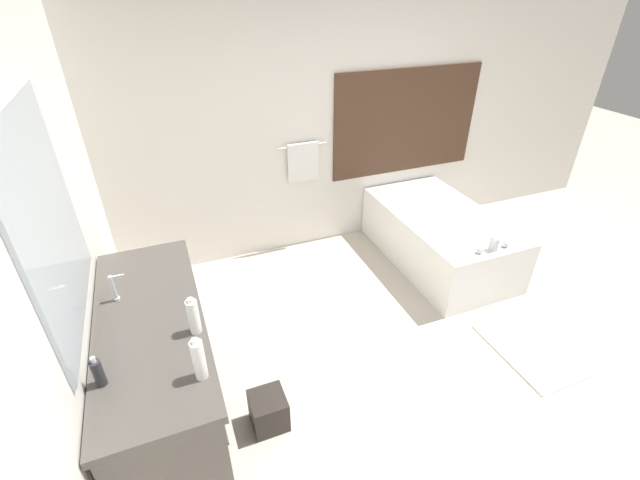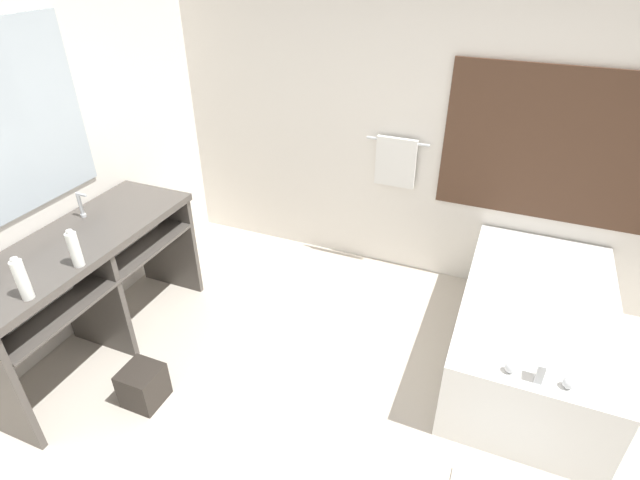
# 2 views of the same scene
# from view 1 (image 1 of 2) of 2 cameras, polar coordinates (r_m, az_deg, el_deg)

# --- Properties ---
(ground_plane) EXTENTS (16.00, 16.00, 0.00)m
(ground_plane) POSITION_cam_1_polar(r_m,az_deg,el_deg) (3.51, 15.68, -17.33)
(ground_plane) COLOR beige
(ground_plane) RESTS_ON ground
(wall_back_with_blinds) EXTENTS (7.40, 0.13, 2.70)m
(wall_back_with_blinds) POSITION_cam_1_polar(r_m,az_deg,el_deg) (4.45, 1.48, 15.60)
(wall_back_with_blinds) COLOR white
(wall_back_with_blinds) RESTS_ON ground_plane
(wall_left_with_mirror) EXTENTS (0.08, 7.40, 2.70)m
(wall_left_with_mirror) POSITION_cam_1_polar(r_m,az_deg,el_deg) (2.18, -32.81, -8.47)
(wall_left_with_mirror) COLOR white
(wall_left_with_mirror) RESTS_ON ground_plane
(vanity_counter) EXTENTS (0.61, 1.63, 0.89)m
(vanity_counter) POSITION_cam_1_polar(r_m,az_deg,el_deg) (2.88, -20.92, -12.98)
(vanity_counter) COLOR #4C4742
(vanity_counter) RESTS_ON ground_plane
(sink_faucet) EXTENTS (0.09, 0.04, 0.18)m
(sink_faucet) POSITION_cam_1_polar(r_m,az_deg,el_deg) (2.87, -25.73, -5.86)
(sink_faucet) COLOR silver
(sink_faucet) RESTS_ON vanity_counter
(bathtub) EXTENTS (0.93, 1.65, 0.67)m
(bathtub) POSITION_cam_1_polar(r_m,az_deg,el_deg) (4.59, 15.58, 0.70)
(bathtub) COLOR white
(bathtub) RESTS_ON ground_plane
(water_bottle_1) EXTENTS (0.06, 0.06, 0.25)m
(water_bottle_1) POSITION_cam_1_polar(r_m,az_deg,el_deg) (2.22, -15.86, -15.06)
(water_bottle_1) COLOR silver
(water_bottle_1) RESTS_ON vanity_counter
(water_bottle_2) EXTENTS (0.06, 0.06, 0.23)m
(water_bottle_2) POSITION_cam_1_polar(r_m,az_deg,el_deg) (2.47, -16.51, -9.73)
(water_bottle_2) COLOR silver
(water_bottle_2) RESTS_ON vanity_counter
(soap_dispenser) EXTENTS (0.05, 0.05, 0.18)m
(soap_dispenser) POSITION_cam_1_polar(r_m,az_deg,el_deg) (2.39, -27.47, -15.43)
(soap_dispenser) COLOR #28282D
(soap_dispenser) RESTS_ON vanity_counter
(waste_bin) EXTENTS (0.23, 0.23, 0.25)m
(waste_bin) POSITION_cam_1_polar(r_m,az_deg,el_deg) (3.07, -6.88, -21.66)
(waste_bin) COLOR #2D2823
(waste_bin) RESTS_ON ground_plane
(bath_mat) EXTENTS (0.50, 0.78, 0.02)m
(bath_mat) POSITION_cam_1_polar(r_m,az_deg,el_deg) (3.95, 26.04, -13.01)
(bath_mat) COLOR white
(bath_mat) RESTS_ON ground_plane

